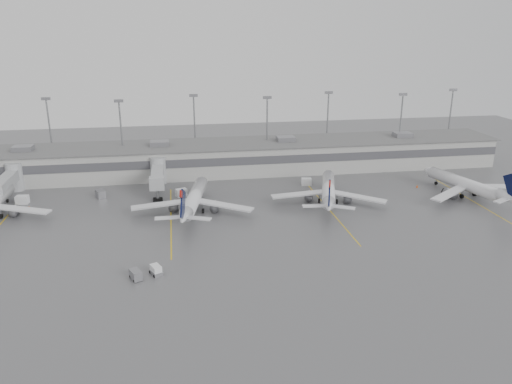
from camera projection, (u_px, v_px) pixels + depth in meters
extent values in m
plane|color=#4F4F51|center=(273.00, 263.00, 86.63)|extent=(260.00, 260.00, 0.00)
cube|color=#A4A49F|center=(233.00, 158.00, 139.62)|extent=(150.00, 16.00, 8.00)
cube|color=#47474C|center=(237.00, 161.00, 131.77)|extent=(150.00, 0.15, 2.20)
cube|color=#606060|center=(233.00, 143.00, 138.33)|extent=(152.00, 17.00, 0.30)
cube|color=slate|center=(23.00, 148.00, 129.63)|extent=(5.00, 4.00, 1.30)
cube|color=slate|center=(403.00, 135.00, 145.79)|extent=(5.00, 4.00, 1.30)
cylinder|color=gray|center=(51.00, 136.00, 138.90)|extent=(0.44, 0.44, 20.00)
cube|color=slate|center=(46.00, 99.00, 135.66)|extent=(2.40, 0.50, 0.80)
cylinder|color=gray|center=(122.00, 139.00, 134.96)|extent=(0.44, 0.44, 20.00)
cube|color=slate|center=(119.00, 101.00, 131.72)|extent=(2.40, 0.50, 0.80)
cylinder|color=gray|center=(195.00, 131.00, 145.06)|extent=(0.44, 0.44, 20.00)
cube|color=slate|center=(193.00, 95.00, 141.82)|extent=(2.40, 0.50, 0.80)
cylinder|color=gray|center=(267.00, 134.00, 141.12)|extent=(0.44, 0.44, 20.00)
cube|color=slate|center=(267.00, 97.00, 137.88)|extent=(2.40, 0.50, 0.80)
cylinder|color=gray|center=(327.00, 127.00, 151.22)|extent=(0.44, 0.44, 20.00)
cube|color=slate|center=(329.00, 93.00, 147.98)|extent=(2.40, 0.50, 0.80)
cylinder|color=gray|center=(400.00, 129.00, 147.28)|extent=(0.44, 0.44, 20.00)
cube|color=slate|center=(403.00, 94.00, 144.04)|extent=(2.40, 0.50, 0.80)
cylinder|color=gray|center=(449.00, 123.00, 157.38)|extent=(0.44, 0.44, 20.00)
cube|color=slate|center=(453.00, 90.00, 154.13)|extent=(2.40, 0.50, 0.80)
cylinder|color=#929496|center=(15.00, 177.00, 123.75)|extent=(4.00, 4.00, 7.00)
cube|color=#929496|center=(7.00, 181.00, 117.42)|extent=(2.80, 13.00, 2.60)
cylinder|color=#929496|center=(158.00, 170.00, 129.14)|extent=(4.00, 4.00, 7.00)
cube|color=#929496|center=(158.00, 174.00, 122.80)|extent=(2.80, 13.00, 2.60)
cube|color=#929496|center=(157.00, 183.00, 115.79)|extent=(3.40, 2.40, 3.00)
cylinder|color=gray|center=(158.00, 195.00, 116.71)|extent=(0.70, 0.70, 2.80)
cube|color=black|center=(158.00, 199.00, 117.04)|extent=(2.20, 1.20, 0.70)
cube|color=yellow|center=(171.00, 219.00, 106.39)|extent=(0.25, 40.00, 0.01)
cube|color=yellow|center=(329.00, 209.00, 111.78)|extent=(0.25, 40.00, 0.01)
cube|color=yellow|center=(472.00, 201.00, 117.17)|extent=(0.25, 40.00, 0.01)
cone|color=silver|center=(10.00, 187.00, 118.20)|extent=(2.90, 2.71, 2.85)
cube|color=silver|center=(22.00, 209.00, 105.80)|extent=(12.48, 6.37, 0.33)
cylinder|color=black|center=(7.00, 201.00, 115.94)|extent=(0.35, 0.86, 0.86)
cylinder|color=black|center=(1.00, 216.00, 106.38)|extent=(0.45, 1.05, 1.05)
cylinder|color=silver|center=(195.00, 197.00, 110.55)|extent=(7.30, 21.91, 2.97)
cone|color=silver|center=(202.00, 181.00, 122.17)|extent=(3.46, 3.31, 2.97)
cone|color=silver|center=(184.00, 217.00, 97.97)|extent=(3.90, 5.44, 2.97)
cube|color=silver|center=(161.00, 204.00, 108.45)|extent=(13.06, 3.98, 0.35)
cube|color=silver|center=(224.00, 205.00, 107.92)|extent=(12.44, 8.60, 0.35)
cube|color=black|center=(183.00, 204.00, 96.59)|extent=(1.42, 5.51, 6.47)
cube|color=#9C120C|center=(181.00, 194.00, 94.55)|extent=(0.69, 2.02, 1.88)
cylinder|color=black|center=(201.00, 195.00, 119.79)|extent=(0.52, 0.94, 0.89)
cylinder|color=black|center=(184.00, 210.00, 109.53)|extent=(0.66, 1.16, 1.09)
cylinder|color=black|center=(203.00, 211.00, 109.37)|extent=(0.66, 1.16, 1.09)
cylinder|color=silver|center=(328.00, 189.00, 116.52)|extent=(9.08, 21.31, 2.92)
cone|color=silver|center=(328.00, 174.00, 127.85)|extent=(3.59, 3.46, 2.92)
cone|color=silver|center=(329.00, 206.00, 104.24)|extent=(4.22, 5.51, 2.92)
cube|color=silver|center=(299.00, 194.00, 115.08)|extent=(12.68, 2.73, 0.34)
cube|color=silver|center=(358.00, 197.00, 113.34)|extent=(11.80, 9.34, 0.34)
cube|color=black|center=(329.00, 194.00, 102.89)|extent=(1.89, 5.32, 6.36)
cube|color=#9C120C|center=(330.00, 184.00, 100.90)|extent=(0.86, 1.97, 1.85)
cylinder|color=black|center=(328.00, 187.00, 125.53)|extent=(0.58, 0.94, 0.88)
cylinder|color=black|center=(319.00, 201.00, 115.71)|extent=(0.73, 1.15, 1.07)
cylinder|color=black|center=(337.00, 201.00, 115.19)|extent=(0.73, 1.15, 1.07)
cylinder|color=silver|center=(463.00, 183.00, 120.40)|extent=(8.19, 21.48, 2.92)
cone|color=silver|center=(428.00, 171.00, 130.88)|extent=(3.51, 3.37, 2.92)
cone|color=silver|center=(509.00, 198.00, 109.04)|extent=(4.05, 5.45, 2.92)
cube|color=silver|center=(450.00, 193.00, 115.68)|extent=(12.04, 8.94, 0.34)
cube|color=silver|center=(493.00, 186.00, 120.90)|extent=(12.80, 3.31, 0.34)
cylinder|color=black|center=(436.00, 183.00, 128.80)|extent=(0.55, 0.93, 0.88)
cylinder|color=black|center=(462.00, 196.00, 118.69)|extent=(0.69, 1.15, 1.07)
cylinder|color=black|center=(474.00, 194.00, 120.26)|extent=(0.69, 1.15, 1.07)
cube|color=white|center=(156.00, 270.00, 82.40)|extent=(2.11, 2.51, 1.61)
cube|color=slate|center=(156.00, 273.00, 82.56)|extent=(2.42, 2.90, 0.62)
cylinder|color=black|center=(150.00, 272.00, 82.90)|extent=(0.39, 0.54, 0.50)
cylinder|color=black|center=(158.00, 270.00, 83.66)|extent=(0.39, 0.54, 0.50)
cylinder|color=black|center=(154.00, 276.00, 81.50)|extent=(0.39, 0.54, 0.50)
cylinder|color=black|center=(162.00, 274.00, 82.26)|extent=(0.39, 0.54, 0.50)
cube|color=slate|center=(136.00, 275.00, 80.78)|extent=(2.32, 2.84, 1.50)
cylinder|color=black|center=(130.00, 277.00, 81.33)|extent=(0.38, 0.53, 0.50)
cylinder|color=black|center=(142.00, 279.00, 80.60)|extent=(0.38, 0.53, 0.50)
cube|color=white|center=(22.00, 200.00, 115.07)|extent=(2.90, 2.12, 1.91)
cube|color=white|center=(181.00, 193.00, 120.01)|extent=(3.00, 2.45, 1.84)
cube|color=white|center=(306.00, 182.00, 128.47)|extent=(2.77, 2.08, 1.79)
cube|color=slate|center=(101.00, 194.00, 119.24)|extent=(2.82, 3.37, 1.80)
cone|color=#F25305|center=(29.00, 207.00, 111.90)|extent=(0.46, 0.46, 0.74)
cone|color=#F25305|center=(185.00, 205.00, 113.25)|extent=(0.46, 0.46, 0.73)
cone|color=#F25305|center=(311.00, 191.00, 123.34)|extent=(0.45, 0.45, 0.71)
cone|color=#F25305|center=(417.00, 186.00, 126.68)|extent=(0.49, 0.49, 0.78)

